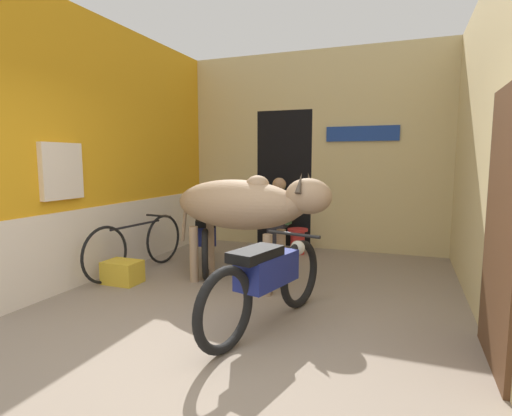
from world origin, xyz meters
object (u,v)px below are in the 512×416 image
Objects in this scene: cow at (244,206)px; plastic_stool at (298,240)px; shopkeeper_seated at (278,213)px; crate at (123,272)px; bicycle at (137,245)px; motorcycle_near at (267,278)px; motorcycle_far at (206,237)px.

plastic_stool is (0.18, 1.83, -0.76)m from cow.
shopkeeper_seated is 2.80× the size of crate.
bicycle is 4.12× the size of crate.
motorcycle_near is 1.52× the size of shopkeeper_seated.
crate is (-2.11, 0.59, -0.32)m from motorcycle_near.
cow is 1.71m from bicycle.
crate is (-1.29, -2.33, -0.51)m from shopkeeper_seated.
motorcycle_near is (0.65, -1.04, -0.53)m from cow.
motorcycle_far is at bearing 132.10° from motorcycle_near.
plastic_stool is at bearing 54.30° from crate.
shopkeeper_seated is 2.71m from crate.
bicycle reaches higher than crate.
motorcycle_near is at bearing -15.73° from crate.
bicycle is (-2.24, 1.07, -0.09)m from motorcycle_near.
cow reaches higher than plastic_stool.
bicycle reaches higher than plastic_stool.
bicycle is at bearing -134.60° from plastic_stool.
bicycle is at bearing -127.71° from shopkeeper_seated.
motorcycle_near is 3.04m from shopkeeper_seated.
cow reaches higher than crate.
bicycle is 1.47× the size of shopkeeper_seated.
motorcycle_near reaches higher than bicycle.
cow is 4.73× the size of crate.
cow is 5.05× the size of plastic_stool.
motorcycle_near is 1.04× the size of bicycle.
plastic_stool reaches higher than crate.
plastic_stool is at bearing 84.34° from cow.
crate is (-1.46, -0.45, -0.84)m from cow.
plastic_stool is 0.94× the size of crate.
shopkeeper_seated is at bearing 105.60° from motorcycle_near.
motorcycle_far is 1.26m from crate.
plastic_stool is (1.03, 1.22, -0.21)m from motorcycle_far.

